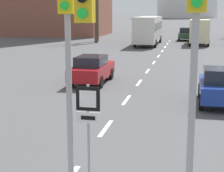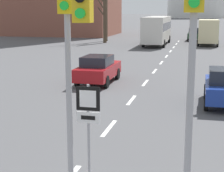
# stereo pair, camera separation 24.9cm
# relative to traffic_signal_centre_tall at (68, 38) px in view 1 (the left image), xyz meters

# --- Properties ---
(lane_stripe_1) EXTENTS (0.16, 2.00, 0.01)m
(lane_stripe_1) POSITION_rel_traffic_signal_centre_tall_xyz_m (-0.19, 4.67, -3.65)
(lane_stripe_1) COLOR silver
(lane_stripe_1) RESTS_ON ground_plane
(lane_stripe_2) EXTENTS (0.16, 2.00, 0.01)m
(lane_stripe_2) POSITION_rel_traffic_signal_centre_tall_xyz_m (-0.19, 9.17, -3.65)
(lane_stripe_2) COLOR silver
(lane_stripe_2) RESTS_ON ground_plane
(lane_stripe_3) EXTENTS (0.16, 2.00, 0.01)m
(lane_stripe_3) POSITION_rel_traffic_signal_centre_tall_xyz_m (-0.19, 13.67, -3.65)
(lane_stripe_3) COLOR silver
(lane_stripe_3) RESTS_ON ground_plane
(lane_stripe_4) EXTENTS (0.16, 2.00, 0.01)m
(lane_stripe_4) POSITION_rel_traffic_signal_centre_tall_xyz_m (-0.19, 18.17, -3.65)
(lane_stripe_4) COLOR silver
(lane_stripe_4) RESTS_ON ground_plane
(lane_stripe_5) EXTENTS (0.16, 2.00, 0.01)m
(lane_stripe_5) POSITION_rel_traffic_signal_centre_tall_xyz_m (-0.19, 22.67, -3.65)
(lane_stripe_5) COLOR silver
(lane_stripe_5) RESTS_ON ground_plane
(lane_stripe_6) EXTENTS (0.16, 2.00, 0.01)m
(lane_stripe_6) POSITION_rel_traffic_signal_centre_tall_xyz_m (-0.19, 27.17, -3.65)
(lane_stripe_6) COLOR silver
(lane_stripe_6) RESTS_ON ground_plane
(lane_stripe_7) EXTENTS (0.16, 2.00, 0.01)m
(lane_stripe_7) POSITION_rel_traffic_signal_centre_tall_xyz_m (-0.19, 31.67, -3.65)
(lane_stripe_7) COLOR silver
(lane_stripe_7) RESTS_ON ground_plane
(lane_stripe_8) EXTENTS (0.16, 2.00, 0.01)m
(lane_stripe_8) POSITION_rel_traffic_signal_centre_tall_xyz_m (-0.19, 36.17, -3.65)
(lane_stripe_8) COLOR silver
(lane_stripe_8) RESTS_ON ground_plane
(lane_stripe_9) EXTENTS (0.16, 2.00, 0.01)m
(lane_stripe_9) POSITION_rel_traffic_signal_centre_tall_xyz_m (-0.19, 40.67, -3.65)
(lane_stripe_9) COLOR silver
(lane_stripe_9) RESTS_ON ground_plane
(lane_stripe_10) EXTENTS (0.16, 2.00, 0.01)m
(lane_stripe_10) POSITION_rel_traffic_signal_centre_tall_xyz_m (-0.19, 45.17, -3.65)
(lane_stripe_10) COLOR silver
(lane_stripe_10) RESTS_ON ground_plane
(traffic_signal_centre_tall) EXTENTS (0.36, 0.34, 5.24)m
(traffic_signal_centre_tall) POSITION_rel_traffic_signal_centre_tall_xyz_m (0.00, 0.00, 0.00)
(traffic_signal_centre_tall) COLOR #9E9EA3
(traffic_signal_centre_tall) RESTS_ON ground_plane
(traffic_signal_near_right) EXTENTS (2.49, 0.34, 5.29)m
(traffic_signal_near_right) POSITION_rel_traffic_signal_centre_tall_xyz_m (2.10, -1.01, 0.37)
(traffic_signal_near_right) COLOR #9E9EA3
(traffic_signal_near_right) RESTS_ON ground_plane
(route_sign_post) EXTENTS (0.60, 0.08, 2.50)m
(route_sign_post) POSITION_rel_traffic_signal_centre_tall_xyz_m (0.36, 0.37, -1.95)
(route_sign_post) COLOR #9E9EA3
(route_sign_post) RESTS_ON ground_plane
(sedan_near_left) EXTENTS (1.78, 3.80, 1.70)m
(sedan_near_left) POSITION_rel_traffic_signal_centre_tall_xyz_m (4.10, 9.20, -2.79)
(sedan_near_left) COLOR navy
(sedan_near_left) RESTS_ON ground_plane
(sedan_near_right) EXTENTS (1.95, 4.30, 1.82)m
(sedan_near_right) POSITION_rel_traffic_signal_centre_tall_xyz_m (1.95, 46.49, -2.73)
(sedan_near_right) COLOR #2D4C33
(sedan_near_right) RESTS_ON ground_plane
(sedan_mid_centre) EXTENTS (1.92, 3.90, 1.54)m
(sedan_mid_centre) POSITION_rel_traffic_signal_centre_tall_xyz_m (3.88, 52.61, -2.86)
(sedan_mid_centre) COLOR slate
(sedan_mid_centre) RESTS_ON ground_plane
(sedan_far_left) EXTENTS (1.90, 4.51, 1.64)m
(sedan_far_left) POSITION_rel_traffic_signal_centre_tall_xyz_m (-2.92, 13.01, -2.80)
(sedan_far_left) COLOR maroon
(sedan_far_left) RESTS_ON ground_plane
(city_bus) EXTENTS (2.66, 10.80, 3.48)m
(city_bus) POSITION_rel_traffic_signal_centre_tall_xyz_m (-2.47, 38.63, -1.60)
(city_bus) COLOR beige
(city_bus) RESTS_ON ground_plane
(delivery_truck) EXTENTS (2.44, 7.20, 3.14)m
(delivery_truck) POSITION_rel_traffic_signal_centre_tall_xyz_m (3.70, 40.04, -1.95)
(delivery_truck) COLOR #333842
(delivery_truck) RESTS_ON ground_plane
(bare_tree_left_near) EXTENTS (4.94, 4.60, 10.26)m
(bare_tree_left_near) POSITION_rel_traffic_signal_centre_tall_xyz_m (-10.06, 42.84, 1.07)
(bare_tree_left_near) COLOR #473828
(bare_tree_left_near) RESTS_ON ground_plane
(bare_tree_left_far) EXTENTS (2.31, 1.95, 7.42)m
(bare_tree_left_far) POSITION_rel_traffic_signal_centre_tall_xyz_m (-9.69, 40.19, -0.09)
(bare_tree_left_far) COLOR #473828
(bare_tree_left_far) RESTS_ON ground_plane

